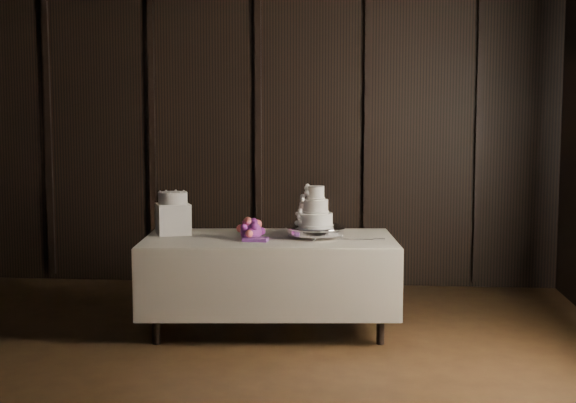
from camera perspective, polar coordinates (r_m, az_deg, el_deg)
The scene contains 8 objects.
room at distance 4.74m, azimuth -7.51°, elevation 3.36°, with size 6.08×7.08×3.08m.
display_table at distance 6.44m, azimuth -1.34°, elevation -5.60°, with size 2.08×1.22×0.76m.
cake_stand at distance 6.37m, azimuth 1.98°, elevation -2.19°, with size 0.48×0.48×0.09m, color silver.
wedding_cake at distance 6.33m, azimuth 1.76°, elevation -0.66°, with size 0.31×0.27×0.32m.
bouquet at distance 6.31m, azimuth -2.65°, elevation -2.06°, with size 0.30×0.40×0.19m, color #D05565, non-canonical shape.
box_pedestal at distance 6.61m, azimuth -8.17°, elevation -1.23°, with size 0.26×0.26×0.25m, color white.
small_cake at distance 6.60m, azimuth -8.19°, elevation 0.25°, with size 0.24×0.24×0.09m, color white.
cake_knife at distance 6.26m, azimuth 4.81°, elevation -2.70°, with size 0.37×0.02×0.01m, color silver.
Camera 1 is at (1.05, -4.62, 1.72)m, focal length 50.00 mm.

